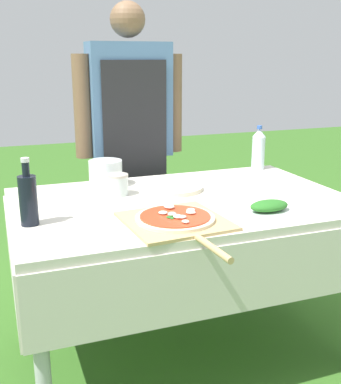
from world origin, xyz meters
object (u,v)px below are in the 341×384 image
(oil_bottle, at_px, (28,199))
(plate_stack, at_px, (174,188))
(prep_table, at_px, (182,219))
(person_cook, at_px, (130,129))
(mixing_tub, at_px, (106,173))
(sauce_jar, at_px, (118,186))
(pizza_on_peel, at_px, (176,220))
(water_bottle, at_px, (258,149))
(herb_container, at_px, (269,207))

(oil_bottle, height_order, plate_stack, oil_bottle)
(prep_table, relative_size, person_cook, 0.90)
(prep_table, distance_m, person_cook, 0.78)
(oil_bottle, bearing_deg, mixing_tub, 49.68)
(oil_bottle, height_order, sauce_jar, oil_bottle)
(mixing_tub, bearing_deg, person_cook, 56.85)
(prep_table, height_order, pizza_on_peel, pizza_on_peel)
(oil_bottle, bearing_deg, water_bottle, 22.05)
(prep_table, height_order, water_bottle, water_bottle)
(pizza_on_peel, height_order, plate_stack, pizza_on_peel)
(water_bottle, bearing_deg, pizza_on_peel, -137.34)
(water_bottle, xyz_separation_m, sauce_jar, (-0.87, -0.24, -0.07))
(prep_table, distance_m, mixing_tub, 0.47)
(oil_bottle, bearing_deg, prep_table, 9.25)
(mixing_tub, xyz_separation_m, sauce_jar, (0.01, -0.19, -0.02))
(person_cook, relative_size, water_bottle, 6.75)
(pizza_on_peel, height_order, oil_bottle, oil_bottle)
(water_bottle, distance_m, sauce_jar, 0.91)
(person_cook, bearing_deg, oil_bottle, 52.08)
(prep_table, xyz_separation_m, person_cook, (-0.04, 0.71, 0.31))
(prep_table, bearing_deg, person_cook, 92.84)
(mixing_tub, bearing_deg, oil_bottle, -130.32)
(oil_bottle, relative_size, water_bottle, 1.05)
(mixing_tub, bearing_deg, prep_table, -54.30)
(herb_container, xyz_separation_m, plate_stack, (-0.24, 0.45, -0.01))
(herb_container, bearing_deg, person_cook, 106.65)
(person_cook, distance_m, pizza_on_peel, 1.02)
(plate_stack, xyz_separation_m, sauce_jar, (-0.27, 0.01, 0.03))
(water_bottle, bearing_deg, prep_table, -146.44)
(oil_bottle, distance_m, water_bottle, 1.38)
(herb_container, height_order, plate_stack, herb_container)
(plate_stack, relative_size, sauce_jar, 2.83)
(oil_bottle, distance_m, plate_stack, 0.74)
(water_bottle, distance_m, mixing_tub, 0.89)
(person_cook, xyz_separation_m, water_bottle, (0.66, -0.30, -0.10))
(sauce_jar, bearing_deg, plate_stack, -2.19)
(prep_table, distance_m, herb_container, 0.41)
(prep_table, xyz_separation_m, pizza_on_peel, (-0.14, -0.29, 0.10))
(pizza_on_peel, xyz_separation_m, oil_bottle, (-0.52, 0.18, 0.09))
(person_cook, relative_size, oil_bottle, 6.42)
(oil_bottle, relative_size, sauce_jar, 2.64)
(oil_bottle, xyz_separation_m, water_bottle, (1.28, 0.52, 0.01))
(water_bottle, bearing_deg, sauce_jar, -164.65)
(pizza_on_peel, distance_m, herb_container, 0.40)
(person_cook, bearing_deg, mixing_tub, 56.38)
(prep_table, xyz_separation_m, mixing_tub, (-0.26, 0.36, 0.15))
(pizza_on_peel, relative_size, oil_bottle, 2.36)
(plate_stack, bearing_deg, pizza_on_peel, -109.55)
(prep_table, height_order, sauce_jar, sauce_jar)
(pizza_on_peel, bearing_deg, mixing_tub, 96.46)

